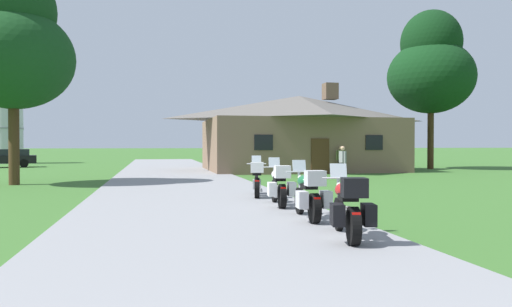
# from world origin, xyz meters

# --- Properties ---
(ground_plane) EXTENTS (500.00, 500.00, 0.00)m
(ground_plane) POSITION_xyz_m (0.00, 20.00, 0.00)
(ground_plane) COLOR #386628
(asphalt_driveway) EXTENTS (6.40, 80.00, 0.06)m
(asphalt_driveway) POSITION_xyz_m (0.00, 18.00, 0.03)
(asphalt_driveway) COLOR gray
(asphalt_driveway) RESTS_ON ground
(motorcycle_red_nearest_to_camera) EXTENTS (0.99, 2.06, 1.30)m
(motorcycle_red_nearest_to_camera) POSITION_xyz_m (2.17, 7.03, 0.61)
(motorcycle_red_nearest_to_camera) COLOR black
(motorcycle_red_nearest_to_camera) RESTS_ON asphalt_driveway
(motorcycle_green_second_in_row) EXTENTS (0.80, 2.08, 1.30)m
(motorcycle_green_second_in_row) POSITION_xyz_m (2.21, 9.38, 0.61)
(motorcycle_green_second_in_row) COLOR black
(motorcycle_green_second_in_row) RESTS_ON asphalt_driveway
(motorcycle_white_third_in_row) EXTENTS (0.84, 2.08, 1.30)m
(motorcycle_white_third_in_row) POSITION_xyz_m (2.19, 11.93, 0.61)
(motorcycle_white_third_in_row) COLOR black
(motorcycle_white_third_in_row) RESTS_ON asphalt_driveway
(motorcycle_white_farthest_in_row) EXTENTS (0.83, 2.07, 1.30)m
(motorcycle_white_farthest_in_row) POSITION_xyz_m (2.12, 14.62, 0.62)
(motorcycle_white_farthest_in_row) COLOR black
(motorcycle_white_farthest_in_row) RESTS_ON asphalt_driveway
(stone_lodge) EXTENTS (12.96, 9.13, 5.93)m
(stone_lodge) POSITION_xyz_m (8.49, 31.25, 2.58)
(stone_lodge) COLOR brown
(stone_lodge) RESTS_ON ground
(bystander_olive_shirt_near_lodge) EXTENTS (0.55, 0.25, 1.67)m
(bystander_olive_shirt_near_lodge) POSITION_xyz_m (9.62, 26.54, 0.93)
(bystander_olive_shirt_near_lodge) COLOR black
(bystander_olive_shirt_near_lodge) RESTS_ON ground
(bystander_gray_shirt_beside_signpost) EXTENTS (0.26, 0.55, 1.67)m
(bystander_gray_shirt_beside_signpost) POSITION_xyz_m (7.86, 21.74, 0.93)
(bystander_gray_shirt_beside_signpost) COLOR black
(bystander_gray_shirt_beside_signpost) RESTS_ON ground
(tree_right_of_lodge) EXTENTS (6.13, 6.13, 11.33)m
(tree_right_of_lodge) POSITION_xyz_m (18.31, 31.33, 7.31)
(tree_right_of_lodge) COLOR #422D19
(tree_right_of_lodge) RESTS_ON ground
(tree_left_near) EXTENTS (5.11, 5.11, 9.40)m
(tree_left_near) POSITION_xyz_m (-7.04, 21.98, 6.03)
(tree_left_near) COLOR #422D19
(tree_left_near) RESTS_ON ground
(metal_silo_distant) EXTENTS (3.04, 3.04, 7.27)m
(metal_silo_distant) POSITION_xyz_m (-14.64, 49.20, 3.64)
(metal_silo_distant) COLOR #B2B7BC
(metal_silo_distant) RESTS_ON ground
(parked_black_suv_far_left) EXTENTS (4.90, 2.87, 1.40)m
(parked_black_suv_far_left) POSITION_xyz_m (-12.32, 40.00, 0.78)
(parked_black_suv_far_left) COLOR black
(parked_black_suv_far_left) RESTS_ON ground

